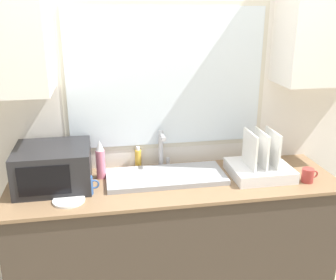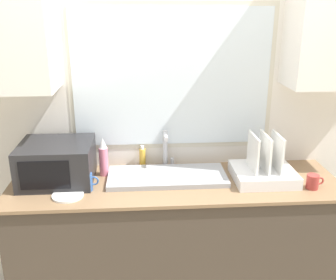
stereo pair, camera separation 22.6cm
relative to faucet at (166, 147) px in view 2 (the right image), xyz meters
name	(u,v)px [view 2 (the right image)]	position (x,y,z in m)	size (l,w,h in m)	color
countertop	(175,246)	(0.04, -0.22, -0.61)	(2.00, 0.60, 0.92)	#42382D
wall_back	(172,89)	(0.04, 0.05, 0.37)	(6.00, 0.38, 2.60)	silver
sink_basin	(167,176)	(0.00, -0.17, -0.13)	(0.73, 0.32, 0.03)	#9EA0A5
faucet	(166,147)	(0.00, 0.00, 0.00)	(0.08, 0.14, 0.25)	#B7B7BC
microwave	(57,162)	(-0.67, -0.16, -0.02)	(0.43, 0.38, 0.24)	#232326
dish_rack	(264,171)	(0.58, -0.23, -0.08)	(0.37, 0.34, 0.29)	white
spray_bottle	(104,158)	(-0.40, -0.09, -0.03)	(0.06, 0.06, 0.24)	#D8728C
soap_bottle	(142,157)	(-0.15, 0.03, -0.08)	(0.04, 0.04, 0.15)	gold
mug_near_sink	(86,182)	(-0.48, -0.30, -0.09)	(0.12, 0.08, 0.10)	#335999
mug_by_rack	(313,182)	(0.84, -0.37, -0.10)	(0.10, 0.07, 0.09)	#A53833
small_plate	(68,195)	(-0.58, -0.37, -0.14)	(0.18, 0.18, 0.01)	white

